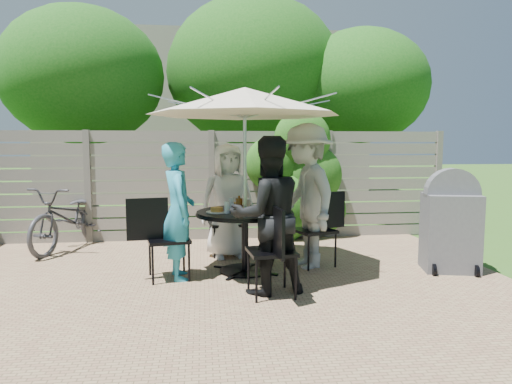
{
  "coord_description": "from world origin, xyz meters",
  "views": [
    {
      "loc": [
        -0.15,
        -4.64,
        1.62
      ],
      "look_at": [
        0.53,
        1.16,
        1.01
      ],
      "focal_mm": 32.0,
      "sensor_mm": 36.0,
      "label": 1
    }
  ],
  "objects": [
    {
      "name": "glass_front",
      "position": [
        0.52,
        0.73,
        0.86
      ],
      "size": [
        0.07,
        0.07,
        0.14
      ],
      "primitive_type": "cylinder",
      "color": "silver",
      "rests_on": "patio_table"
    },
    {
      "name": "chair_front",
      "position": [
        0.56,
        0.01,
        0.3
      ],
      "size": [
        0.52,
        0.74,
        0.99
      ],
      "rotation": [
        0.0,
        0.0,
        1.67
      ],
      "color": "black",
      "rests_on": "ground"
    },
    {
      "name": "plate_back",
      "position": [
        0.3,
        1.31,
        0.81
      ],
      "size": [
        0.26,
        0.26,
        0.06
      ],
      "color": "white",
      "rests_on": "patio_table"
    },
    {
      "name": "chair_back",
      "position": [
        0.17,
        1.91,
        0.29
      ],
      "size": [
        0.51,
        0.72,
        0.96
      ],
      "rotation": [
        0.0,
        0.0,
        4.84
      ],
      "color": "black",
      "rests_on": "ground"
    },
    {
      "name": "glass_left",
      "position": [
        0.14,
        0.8,
        0.86
      ],
      "size": [
        0.07,
        0.07,
        0.14
      ],
      "primitive_type": "cylinder",
      "color": "silver",
      "rests_on": "patio_table"
    },
    {
      "name": "plate_front",
      "position": [
        0.44,
        0.61,
        0.81
      ],
      "size": [
        0.26,
        0.26,
        0.06
      ],
      "color": "white",
      "rests_on": "patio_table"
    },
    {
      "name": "syrup_jug",
      "position": [
        0.3,
        1.0,
        0.87
      ],
      "size": [
        0.09,
        0.09,
        0.16
      ],
      "primitive_type": "cylinder",
      "color": "#59280C",
      "rests_on": "patio_table"
    },
    {
      "name": "glass_back",
      "position": [
        0.21,
        1.19,
        0.86
      ],
      "size": [
        0.07,
        0.07,
        0.14
      ],
      "primitive_type": "cylinder",
      "color": "silver",
      "rests_on": "patio_table"
    },
    {
      "name": "plate_left",
      "position": [
        0.02,
        0.89,
        0.81
      ],
      "size": [
        0.26,
        0.26,
        0.06
      ],
      "color": "white",
      "rests_on": "patio_table"
    },
    {
      "name": "patio_table",
      "position": [
        0.37,
        0.96,
        0.55
      ],
      "size": [
        1.42,
        1.42,
        0.79
      ],
      "rotation": [
        0.0,
        0.0,
        0.2
      ],
      "color": "black",
      "rests_on": "ground"
    },
    {
      "name": "bbq_grill",
      "position": [
        2.95,
        0.71,
        0.6
      ],
      "size": [
        0.74,
        0.63,
        1.32
      ],
      "rotation": [
        0.0,
        0.0,
        -0.23
      ],
      "color": "#58585D",
      "rests_on": "ground"
    },
    {
      "name": "person_left",
      "position": [
        -0.44,
        0.79,
        0.82
      ],
      "size": [
        0.51,
        0.67,
        1.65
      ],
      "primitive_type": "imported",
      "rotation": [
        0.0,
        0.0,
        8.06
      ],
      "color": "teal",
      "rests_on": "ground"
    },
    {
      "name": "person_right",
      "position": [
        1.18,
        1.13,
        0.94
      ],
      "size": [
        0.93,
        1.34,
        1.89
      ],
      "primitive_type": "imported",
      "rotation": [
        0.0,
        0.0,
        4.92
      ],
      "color": "#9C9D98",
      "rests_on": "ground"
    },
    {
      "name": "plate_right",
      "position": [
        0.72,
        1.03,
        0.81
      ],
      "size": [
        0.26,
        0.26,
        0.06
      ],
      "color": "white",
      "rests_on": "patio_table"
    },
    {
      "name": "chair_left",
      "position": [
        -0.58,
        0.76,
        0.3
      ],
      "size": [
        0.75,
        0.56,
        1.0
      ],
      "rotation": [
        0.0,
        0.0,
        6.47
      ],
      "color": "black",
      "rests_on": "ground"
    },
    {
      "name": "backyard_envelope",
      "position": [
        0.09,
        10.29,
        2.61
      ],
      "size": [
        60.0,
        60.0,
        5.0
      ],
      "color": "#32591B",
      "rests_on": "ground"
    },
    {
      "name": "umbrella",
      "position": [
        0.37,
        0.96,
        2.14
      ],
      "size": [
        2.81,
        2.81,
        2.31
      ],
      "rotation": [
        0.0,
        0.0,
        0.2
      ],
      "color": "silver",
      "rests_on": "ground"
    },
    {
      "name": "person_back",
      "position": [
        0.2,
        1.77,
        0.82
      ],
      "size": [
        0.89,
        0.67,
        1.63
      ],
      "primitive_type": "imported",
      "rotation": [
        0.0,
        0.0,
        6.49
      ],
      "color": "silver",
      "rests_on": "ground"
    },
    {
      "name": "person_front",
      "position": [
        0.54,
        0.15,
        0.85
      ],
      "size": [
        0.94,
        0.8,
        1.71
      ],
      "primitive_type": "imported",
      "rotation": [
        0.0,
        0.0,
        3.35
      ],
      "color": "black",
      "rests_on": "ground"
    },
    {
      "name": "chair_right",
      "position": [
        1.31,
        1.16,
        0.3
      ],
      "size": [
        0.76,
        0.6,
        0.99
      ],
      "rotation": [
        0.0,
        0.0,
        3.46
      ],
      "color": "black",
      "rests_on": "ground"
    },
    {
      "name": "coffee_cup",
      "position": [
        0.42,
        1.2,
        0.85
      ],
      "size": [
        0.08,
        0.08,
        0.12
      ],
      "primitive_type": "cylinder",
      "color": "#C6B293",
      "rests_on": "patio_table"
    },
    {
      "name": "glass_right",
      "position": [
        0.6,
        1.12,
        0.86
      ],
      "size": [
        0.07,
        0.07,
        0.14
      ],
      "primitive_type": "cylinder",
      "color": "silver",
      "rests_on": "patio_table"
    },
    {
      "name": "bicycle",
      "position": [
        -2.18,
        2.6,
        0.5
      ],
      "size": [
        1.23,
        2.0,
        0.99
      ],
      "primitive_type": "imported",
      "rotation": [
        0.0,
        0.0,
        -0.32
      ],
      "color": "#333338",
      "rests_on": "ground"
    }
  ]
}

